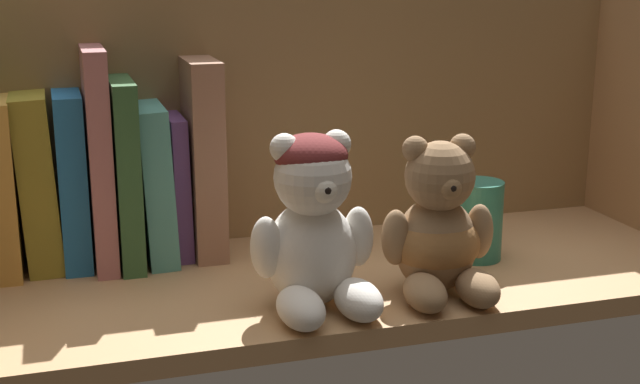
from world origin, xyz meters
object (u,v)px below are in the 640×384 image
(teddy_bear_larger, at_px, (314,227))
(teddy_bear_smaller, at_px, (438,233))
(book_6, at_px, (152,180))
(pillar_candle, at_px, (475,219))
(book_2, at_px, (37,181))
(book_4, at_px, (98,155))
(book_3, at_px, (72,178))
(book_1, at_px, (1,184))
(book_7, at_px, (177,184))
(book_5, at_px, (124,169))
(book_8, at_px, (201,156))

(teddy_bear_larger, distance_m, teddy_bear_smaller, 0.12)
(book_6, relative_size, pillar_candle, 1.95)
(teddy_bear_smaller, bearing_deg, pillar_candle, 45.70)
(book_2, xyz_separation_m, teddy_bear_larger, (0.24, -0.20, -0.01))
(book_4, bearing_deg, pillar_candle, -16.36)
(book_3, relative_size, teddy_bear_smaller, 1.18)
(book_1, bearing_deg, book_6, 0.00)
(book_1, relative_size, book_4, 0.79)
(book_7, bearing_deg, book_5, 180.00)
(book_4, xyz_separation_m, book_5, (0.03, 0.00, -0.02))
(book_3, relative_size, book_4, 0.80)
(book_4, relative_size, book_8, 1.07)
(book_1, bearing_deg, pillar_candle, -13.16)
(book_6, bearing_deg, pillar_candle, -18.93)
(book_8, bearing_deg, book_3, 180.00)
(book_3, bearing_deg, book_5, 0.00)
(book_6, bearing_deg, book_5, 180.00)
(book_3, xyz_separation_m, book_5, (0.05, 0.00, 0.01))
(book_2, distance_m, pillar_candle, 0.46)
(book_1, bearing_deg, book_5, 0.00)
(book_2, relative_size, book_5, 0.93)
(book_6, distance_m, teddy_bear_smaller, 0.32)
(book_8, bearing_deg, book_6, 180.00)
(book_4, height_order, book_6, book_4)
(book_2, xyz_separation_m, pillar_candle, (0.44, -0.11, -0.05))
(book_3, relative_size, book_8, 0.86)
(book_8, bearing_deg, pillar_candle, -22.28)
(pillar_candle, bearing_deg, book_3, 164.69)
(book_2, bearing_deg, book_8, 0.00)
(teddy_bear_larger, distance_m, pillar_candle, 0.23)
(pillar_candle, bearing_deg, teddy_bear_larger, -157.65)
(book_8, distance_m, pillar_candle, 0.30)
(book_1, distance_m, book_8, 0.21)
(book_3, distance_m, teddy_bear_larger, 0.28)
(book_2, bearing_deg, book_7, 0.00)
(book_2, height_order, book_4, book_4)
(book_5, bearing_deg, book_2, 180.00)
(book_5, distance_m, book_8, 0.08)
(book_3, xyz_separation_m, book_6, (0.08, 0.00, -0.01))
(book_5, height_order, book_8, book_8)
(book_7, relative_size, teddy_bear_smaller, 0.99)
(book_3, bearing_deg, teddy_bear_smaller, -31.10)
(book_1, relative_size, book_3, 0.99)
(book_6, distance_m, pillar_candle, 0.35)
(book_4, relative_size, teddy_bear_larger, 1.39)
(book_6, distance_m, book_7, 0.03)
(book_1, xyz_separation_m, pillar_candle, (0.48, -0.11, -0.05))
(book_2, distance_m, teddy_bear_larger, 0.31)
(book_2, relative_size, pillar_candle, 2.13)
(book_1, xyz_separation_m, teddy_bear_smaller, (0.40, -0.20, -0.03))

